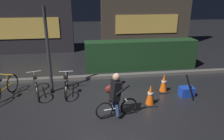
% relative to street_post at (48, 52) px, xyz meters
% --- Properties ---
extents(ground_plane, '(40.00, 40.00, 0.00)m').
position_rel_street_post_xyz_m(ground_plane, '(1.76, -1.20, -1.40)').
color(ground_plane, black).
extents(sidewalk_curb, '(12.00, 0.24, 0.12)m').
position_rel_street_post_xyz_m(sidewalk_curb, '(1.76, 1.00, -1.34)').
color(sidewalk_curb, '#56544F').
rests_on(sidewalk_curb, ground).
extents(hedge_row, '(4.80, 0.70, 1.26)m').
position_rel_street_post_xyz_m(hedge_row, '(3.56, 1.90, -0.77)').
color(hedge_row, '#19381C').
rests_on(hedge_row, ground).
extents(storefront_left, '(4.71, 0.54, 3.99)m').
position_rel_street_post_xyz_m(storefront_left, '(-1.78, 5.30, 0.59)').
color(storefront_left, '#262328').
rests_on(storefront_left, ground).
extents(storefront_right, '(5.44, 0.54, 5.02)m').
position_rel_street_post_xyz_m(storefront_right, '(4.94, 6.00, 1.10)').
color(storefront_right, '#42382D').
rests_on(storefront_right, ground).
extents(street_post, '(0.10, 0.10, 2.79)m').
position_rel_street_post_xyz_m(street_post, '(0.00, 0.00, 0.00)').
color(street_post, '#2D2D33').
rests_on(street_post, ground).
extents(parked_bike_leftmost, '(0.54, 1.50, 0.72)m').
position_rel_street_post_xyz_m(parked_bike_leftmost, '(-1.43, -0.28, -1.07)').
color(parked_bike_leftmost, black).
rests_on(parked_bike_leftmost, ground).
extents(parked_bike_left_mid, '(0.54, 1.53, 0.73)m').
position_rel_street_post_xyz_m(parked_bike_left_mid, '(-0.48, -0.16, -1.06)').
color(parked_bike_left_mid, black).
rests_on(parked_bike_left_mid, ground).
extents(parked_bike_center_left, '(0.46, 1.51, 0.70)m').
position_rel_street_post_xyz_m(parked_bike_center_left, '(0.49, -0.19, -1.08)').
color(parked_bike_center_left, black).
rests_on(parked_bike_center_left, ground).
extents(traffic_cone_near, '(0.36, 0.36, 0.65)m').
position_rel_street_post_xyz_m(traffic_cone_near, '(3.01, -1.30, -1.08)').
color(traffic_cone_near, black).
rests_on(traffic_cone_near, ground).
extents(traffic_cone_far, '(0.36, 0.36, 0.66)m').
position_rel_street_post_xyz_m(traffic_cone_far, '(3.72, -0.51, -1.08)').
color(traffic_cone_far, black).
rests_on(traffic_cone_far, ground).
extents(blue_crate, '(0.45, 0.34, 0.30)m').
position_rel_street_post_xyz_m(blue_crate, '(4.35, -0.90, -1.25)').
color(blue_crate, '#193DB7').
rests_on(blue_crate, ground).
extents(cyclist, '(1.17, 0.50, 1.25)m').
position_rel_street_post_xyz_m(cyclist, '(1.89, -1.78, -0.77)').
color(cyclist, black).
rests_on(cyclist, ground).
extents(closed_umbrella, '(0.30, 0.25, 0.81)m').
position_rel_street_post_xyz_m(closed_umbrella, '(4.31, -1.15, -0.99)').
color(closed_umbrella, black).
rests_on(closed_umbrella, ground).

